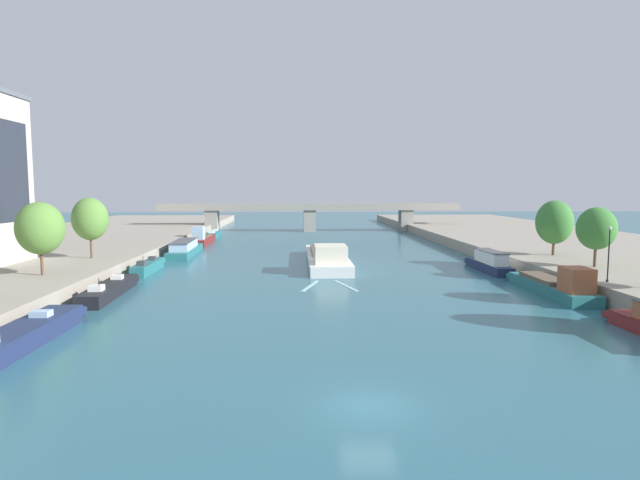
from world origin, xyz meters
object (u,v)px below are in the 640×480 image
at_px(barge_midriver, 327,257).
at_px(lamppost_right_bank, 609,252).
at_px(moored_boat_left_second, 21,336).
at_px(moored_boat_left_lone, 110,289).
at_px(moored_boat_right_gap_after, 554,285).
at_px(moored_boat_left_midway, 185,249).
at_px(moored_boat_right_upstream, 489,263).
at_px(moored_boat_left_near, 214,234).
at_px(moored_boat_left_gap_after, 148,267).
at_px(bridge_far, 310,213).
at_px(tree_left_end_of_row, 40,228).
at_px(tree_left_third, 90,219).
at_px(moored_boat_left_end, 202,239).
at_px(tree_right_end_of_row, 596,229).
at_px(tree_right_midway, 554,222).

bearing_deg(barge_midriver, lamppost_right_bank, -44.85).
xyz_separation_m(moored_boat_left_second, moored_boat_left_lone, (-0.03, 15.66, -0.07)).
bearing_deg(moored_boat_right_gap_after, moored_boat_left_midway, 141.98).
bearing_deg(moored_boat_right_upstream, moored_boat_left_near, 130.21).
height_order(moored_boat_left_gap_after, bridge_far, bridge_far).
xyz_separation_m(moored_boat_left_near, moored_boat_right_gap_after, (40.56, -61.08, 0.37)).
bearing_deg(moored_boat_left_second, moored_boat_left_gap_after, 90.63).
distance_m(moored_boat_right_upstream, tree_left_end_of_row, 48.25).
distance_m(moored_boat_left_gap_after, tree_left_third, 8.64).
relative_size(moored_boat_left_lone, lamppost_right_bank, 2.62).
bearing_deg(barge_midriver, moored_boat_left_midway, 151.38).
height_order(moored_boat_left_gap_after, tree_left_third, tree_left_third).
height_order(moored_boat_left_midway, moored_boat_right_upstream, moored_boat_right_upstream).
distance_m(moored_boat_left_lone, moored_boat_right_gap_after, 40.87).
bearing_deg(moored_boat_left_end, moored_boat_left_second, -90.48).
xyz_separation_m(moored_boat_left_gap_after, moored_boat_left_midway, (0.90, 16.09, 0.27)).
distance_m(barge_midriver, moored_boat_left_gap_after, 21.93).
bearing_deg(moored_boat_left_gap_after, tree_left_end_of_row, -118.14).
distance_m(moored_boat_left_lone, tree_right_end_of_row, 48.60).
bearing_deg(barge_midriver, moored_boat_right_upstream, -18.20).
bearing_deg(tree_right_end_of_row, moored_boat_right_upstream, 135.37).
distance_m(barge_midriver, moored_boat_left_midway, 23.31).
distance_m(moored_boat_left_gap_after, moored_boat_right_gap_after, 43.90).
distance_m(barge_midriver, tree_left_third, 28.83).
height_order(moored_boat_left_gap_after, moored_boat_right_gap_after, moored_boat_right_gap_after).
bearing_deg(tree_left_end_of_row, bridge_far, 68.88).
relative_size(moored_boat_left_second, moored_boat_left_midway, 0.88).
relative_size(barge_midriver, moored_boat_left_gap_after, 2.35).
bearing_deg(moored_boat_left_second, moored_boat_right_upstream, 35.06).
height_order(moored_boat_left_second, moored_boat_left_end, moored_boat_left_end).
height_order(moored_boat_right_gap_after, moored_boat_right_upstream, moored_boat_right_gap_after).
bearing_deg(bridge_far, lamppost_right_bank, -72.56).
height_order(barge_midriver, bridge_far, bridge_far).
height_order(moored_boat_left_midway, tree_right_midway, tree_right_midway).
xyz_separation_m(tree_left_end_of_row, lamppost_right_bank, (50.91, -5.99, -1.77)).
bearing_deg(moored_boat_right_upstream, moored_boat_left_midway, 156.18).
distance_m(moored_boat_left_gap_after, tree_right_midway, 49.07).
height_order(moored_boat_left_second, tree_right_midway, tree_right_midway).
bearing_deg(tree_left_end_of_row, moored_boat_right_gap_after, -3.97).
height_order(moored_boat_left_gap_after, lamppost_right_bank, lamppost_right_bank).
xyz_separation_m(moored_boat_left_lone, tree_right_end_of_row, (48.14, 4.39, 5.07)).
bearing_deg(tree_left_end_of_row, moored_boat_left_gap_after, 61.86).
xyz_separation_m(moored_boat_right_gap_after, moored_boat_right_upstream, (-0.82, 14.06, 0.13)).
distance_m(moored_boat_left_second, moored_boat_left_lone, 15.66).
bearing_deg(tree_right_end_of_row, moored_boat_left_gap_after, 169.11).
distance_m(moored_boat_left_midway, tree_right_midway, 50.68).
height_order(moored_boat_left_end, tree_right_midway, tree_right_midway).
distance_m(tree_right_end_of_row, lamppost_right_bank, 9.69).
xyz_separation_m(moored_boat_left_midway, tree_left_end_of_row, (-7.35, -28.15, 5.17)).
relative_size(moored_boat_left_gap_after, tree_right_midway, 1.52).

